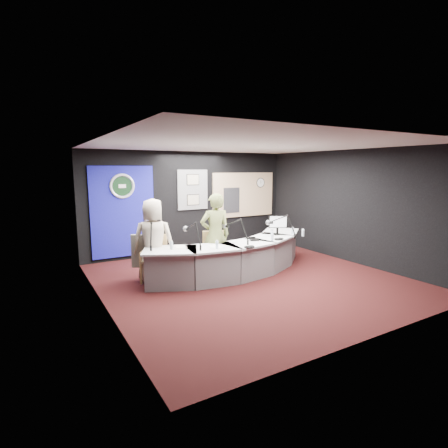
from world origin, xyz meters
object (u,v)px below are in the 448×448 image
broadcast_desk (235,257)px  armchair_right (215,255)px  armchair_left (154,258)px  person_woman (215,235)px  person_man (153,241)px

broadcast_desk → armchair_right: bearing=168.1°
broadcast_desk → armchair_left: bearing=168.2°
armchair_right → person_woman: person_woman is taller
person_man → armchair_left: bearing=25.4°
armchair_left → person_man: 0.38m
armchair_right → person_woman: 0.46m
armchair_left → broadcast_desk: bearing=19.6°
person_man → broadcast_desk: bearing=-166.3°
broadcast_desk → person_woman: size_ratio=2.48×
broadcast_desk → armchair_right: size_ratio=5.01×
armchair_right → person_man: (-1.30, 0.27, 0.42)m
armchair_left → person_man: person_man is taller
armchair_right → person_woman: bearing=0.0°
broadcast_desk → armchair_left: armchair_left is taller
broadcast_desk → person_woman: 0.71m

